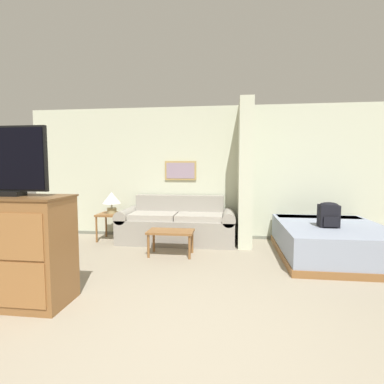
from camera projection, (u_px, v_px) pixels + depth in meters
The scene contains 11 objects.
ground_plane at pixel (174, 358), 2.24m from camera, with size 20.00×20.00×0.00m, color gray.
wall_back at pixel (210, 173), 5.98m from camera, with size 7.47×0.16×2.60m.
wall_partition_pillar at pixel (245, 173), 5.43m from camera, with size 0.24×0.83×2.60m.
couch at pixel (177, 225), 5.66m from camera, with size 2.18×0.84×0.86m.
coffee_table at pixel (171, 234), 4.80m from camera, with size 0.73×0.42×0.40m.
side_table at pixel (112, 217), 5.79m from camera, with size 0.50×0.50×0.52m.
table_lamp at pixel (112, 199), 5.76m from camera, with size 0.35×0.35×0.41m.
tv_dresser at pixel (14, 250), 3.10m from camera, with size 1.16×0.56×1.13m.
tv at pixel (9, 161), 3.03m from camera, with size 0.81×0.16×0.71m.
bed at pixel (331, 240), 4.73m from camera, with size 1.60×2.02×0.52m.
backpack at pixel (329, 214), 4.51m from camera, with size 0.28×0.24×0.38m.
Camera 1 is at (0.40, -2.09, 1.44)m, focal length 28.00 mm.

